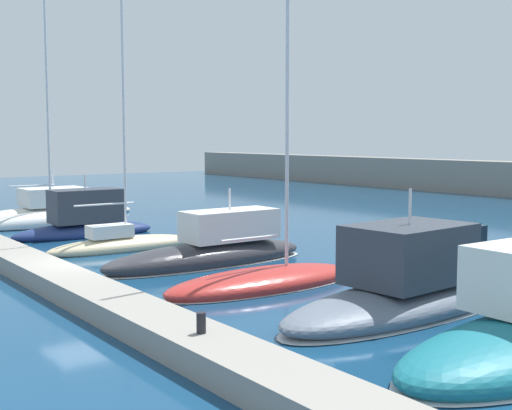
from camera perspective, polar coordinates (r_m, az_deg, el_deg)
The scene contains 10 objects.
ground_plane at distance 23.32m, azimuth -14.10°, elevation -6.02°, with size 120.00×120.00×0.00m, color navy.
dock_pier at distance 22.82m, azimuth -17.11°, elevation -5.59°, with size 41.34×1.53×0.60m, color gray.
motorboat_ivory_nearest at distance 42.00m, azimuth -16.53°, elevation -0.38°, with size 3.29×9.94×3.21m.
sailboat_white_second at distance 37.21m, azimuth -17.19°, elevation -1.37°, with size 1.72×6.43×13.04m.
motorboat_navy_third at distance 33.16m, azimuth -14.09°, elevation -1.30°, with size 2.15×6.87×3.21m.
sailboat_sand_fourth at distance 28.78m, azimuth -11.20°, elevation -3.10°, with size 1.62×6.52×14.14m.
motorboat_charcoal_fifth at distance 25.12m, azimuth -3.63°, elevation -3.79°, with size 2.21×8.50×3.08m.
sailboat_red_sixth at distance 21.28m, azimuth 0.61°, elevation -6.35°, with size 2.39×7.02×13.50m.
motorboat_slate_seventh at distance 19.08m, azimuth 13.18°, elevation -6.68°, with size 3.62×10.06×3.57m.
dock_bollard at distance 14.38m, azimuth -4.62°, elevation -9.83°, with size 0.20×0.20×0.44m, color black.
Camera 1 is at (21.20, -8.52, 4.66)m, focal length 47.67 mm.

